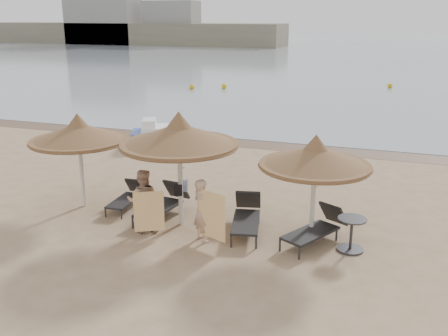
# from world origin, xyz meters

# --- Properties ---
(ground) EXTENTS (160.00, 160.00, 0.00)m
(ground) POSITION_xyz_m (0.00, 0.00, 0.00)
(ground) COLOR tan
(ground) RESTS_ON ground
(sea) EXTENTS (200.00, 140.00, 0.03)m
(sea) POSITION_xyz_m (0.00, 80.00, 0.01)
(sea) COLOR gray
(sea) RESTS_ON ground
(wet_sand_strip) EXTENTS (200.00, 1.60, 0.01)m
(wet_sand_strip) POSITION_xyz_m (0.00, 9.40, 0.00)
(wet_sand_strip) COLOR brown
(wet_sand_strip) RESTS_ON ground
(far_shore) EXTENTS (150.00, 54.80, 12.00)m
(far_shore) POSITION_xyz_m (-25.10, 77.82, 2.91)
(far_shore) COLOR #796F53
(far_shore) RESTS_ON ground
(palapa_left) EXTENTS (2.83, 2.83, 2.81)m
(palapa_left) POSITION_xyz_m (-3.54, 0.51, 2.24)
(palapa_left) COLOR beige
(palapa_left) RESTS_ON ground
(palapa_center) EXTENTS (3.14, 3.14, 3.12)m
(palapa_center) POSITION_xyz_m (-0.25, 0.21, 2.48)
(palapa_center) COLOR beige
(palapa_center) RESTS_ON ground
(palapa_right) EXTENTS (2.77, 2.77, 2.75)m
(palapa_right) POSITION_xyz_m (3.26, 0.38, 2.19)
(palapa_right) COLOR beige
(palapa_right) RESTS_ON ground
(lounger_far_left) EXTENTS (0.63, 1.69, 0.74)m
(lounger_far_left) POSITION_xyz_m (-2.27, 0.85, 0.33)
(lounger_far_left) COLOR #2F3034
(lounger_far_left) RESTS_ON ground
(lounger_near_left) EXTENTS (0.91, 2.08, 0.90)m
(lounger_near_left) POSITION_xyz_m (-0.93, 0.56, 0.40)
(lounger_near_left) COLOR #2F3034
(lounger_near_left) RESTS_ON ground
(lounger_near_right) EXTENTS (1.11, 2.13, 0.91)m
(lounger_near_right) POSITION_xyz_m (1.54, 0.42, 0.41)
(lounger_near_right) COLOR #2F3034
(lounger_near_right) RESTS_ON ground
(lounger_far_right) EXTENTS (1.50, 2.05, 0.88)m
(lounger_far_right) POSITION_xyz_m (3.42, 0.29, 0.40)
(lounger_far_right) COLOR #2F3034
(lounger_far_right) RESTS_ON ground
(side_table) EXTENTS (0.69, 0.69, 0.83)m
(side_table) POSITION_xyz_m (4.26, 0.10, 0.39)
(side_table) COLOR #2F3034
(side_table) RESTS_ON ground
(person_left) EXTENTS (1.06, 0.88, 1.98)m
(person_left) POSITION_xyz_m (-0.99, -0.55, 0.99)
(person_left) COLOR tan
(person_left) RESTS_ON ground
(person_right) EXTENTS (1.04, 0.98, 1.90)m
(person_right) POSITION_xyz_m (0.67, -0.57, 0.95)
(person_right) COLOR tan
(person_right) RESTS_ON ground
(towel_left) EXTENTS (0.68, 0.38, 1.07)m
(towel_left) POSITION_xyz_m (-0.64, -0.90, 0.74)
(towel_left) COLOR orange
(towel_left) RESTS_ON ground
(towel_right) EXTENTS (0.81, 0.32, 1.20)m
(towel_right) POSITION_xyz_m (1.02, -0.82, 0.83)
(towel_right) COLOR orange
(towel_right) RESTS_ON ground
(bag_patterned) EXTENTS (0.26, 0.12, 0.32)m
(bag_patterned) POSITION_xyz_m (-0.25, 0.39, 1.06)
(bag_patterned) COLOR silver
(bag_patterned) RESTS_ON ground
(bag_dark) EXTENTS (0.23, 0.13, 0.30)m
(bag_dark) POSITION_xyz_m (-0.25, 0.05, 1.03)
(bag_dark) COLOR black
(bag_dark) RESTS_ON ground
(pedal_boat) EXTENTS (2.83, 2.32, 1.14)m
(pedal_boat) POSITION_xyz_m (-4.69, 7.92, 0.42)
(pedal_boat) COLOR #354DB1
(pedal_boat) RESTS_ON ground
(buoy_left) EXTENTS (0.40, 0.40, 0.40)m
(buoy_left) POSITION_xyz_m (-7.69, 25.24, 0.20)
(buoy_left) COLOR #DAAA0A
(buoy_left) RESTS_ON ground
(buoy_mid) EXTENTS (0.38, 0.38, 0.38)m
(buoy_mid) POSITION_xyz_m (4.43, 29.90, 0.19)
(buoy_mid) COLOR #DAAA0A
(buoy_mid) RESTS_ON ground
(buoy_extra) EXTENTS (0.40, 0.40, 0.40)m
(buoy_extra) POSITION_xyz_m (-9.90, 24.09, 0.20)
(buoy_extra) COLOR #DAAA0A
(buoy_extra) RESTS_ON ground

